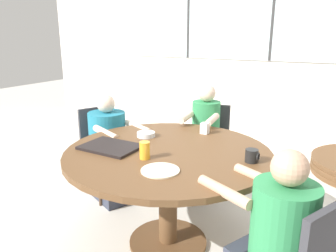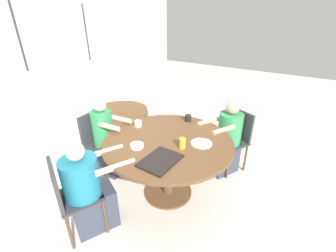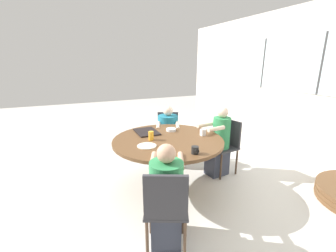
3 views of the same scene
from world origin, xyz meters
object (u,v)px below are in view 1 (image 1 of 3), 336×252
Objects in this scene: coffee_mug at (252,156)px; person_woman_green_shirt at (204,145)px; chair_for_woman_green_shirt at (209,139)px; chair_for_man_blue_shirt at (102,143)px; person_man_blue_shirt at (110,154)px; milk_carton_small at (205,128)px; bowl_white_shallow at (146,134)px; juice_glass at (145,150)px.

person_woman_green_shirt is at bearing 129.14° from coffee_mug.
chair_for_man_blue_shirt is at bearing 29.49° from chair_for_woman_green_shirt.
person_man_blue_shirt is 1.00m from milk_carton_small.
coffee_mug is 0.68m from milk_carton_small.
chair_for_man_blue_shirt is 0.85× the size of person_man_blue_shirt.
bowl_white_shallow is at bearing 93.57° from chair_for_man_blue_shirt.
person_woman_green_shirt is at bearing 112.99° from milk_carton_small.
bowl_white_shallow is at bearing 71.98° from chair_for_woman_green_shirt.
chair_for_man_blue_shirt is at bearing -177.00° from milk_carton_small.
juice_glass reaches higher than bowl_white_shallow.
coffee_mug is at bearing -39.61° from milk_carton_small.
person_woman_green_shirt reaches higher than juice_glass.
chair_for_man_blue_shirt reaches higher than bowl_white_shallow.
milk_carton_small is at bearing 105.73° from person_woman_green_shirt.
chair_for_man_blue_shirt is 1.12m from milk_carton_small.
person_man_blue_shirt reaches higher than bowl_white_shallow.
chair_for_man_blue_shirt is (-0.88, -0.66, 0.00)m from chair_for_woman_green_shirt.
bowl_white_shallow is (-0.26, 0.41, -0.04)m from juice_glass.
chair_for_man_blue_shirt is 1.02m from person_woman_green_shirt.
bowl_white_shallow is (-0.17, -0.91, 0.27)m from chair_for_woman_green_shirt.
chair_for_woman_green_shirt is at bearing -90.00° from person_woman_green_shirt.
chair_for_woman_green_shirt is 1.36m from juice_glass.
milk_carton_small is 0.62× the size of bowl_white_shallow.
chair_for_man_blue_shirt is 9.62× the size of milk_carton_small.
juice_glass reaches higher than coffee_mug.
person_woman_green_shirt is (0.02, -0.16, -0.02)m from chair_for_woman_green_shirt.
juice_glass reaches higher than milk_carton_small.
chair_for_man_blue_shirt is at bearing -90.00° from person_man_blue_shirt.
person_woman_green_shirt is at bearing 93.30° from juice_glass.
person_man_blue_shirt is (-0.74, -0.56, -0.05)m from person_woman_green_shirt.
juice_glass is (-0.64, -0.30, 0.02)m from coffee_mug.
juice_glass is at bearing -155.22° from coffee_mug.
milk_carton_small is (0.92, 0.13, 0.36)m from person_man_blue_shirt.
chair_for_man_blue_shirt reaches higher than coffee_mug.
coffee_mug is (1.60, -0.37, 0.29)m from chair_for_man_blue_shirt.
person_man_blue_shirt is at bearing -172.16° from milk_carton_small.
bowl_white_shallow is (0.54, -0.19, 0.34)m from person_man_blue_shirt.
milk_carton_small is (-0.52, 0.43, 0.00)m from coffee_mug.
coffee_mug reaches higher than bowl_white_shallow.
chair_for_woman_green_shirt is 1.00× the size of chair_for_man_blue_shirt.
chair_for_woman_green_shirt is 9.68× the size of coffee_mug.
juice_glass is 1.29× the size of milk_carton_small.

